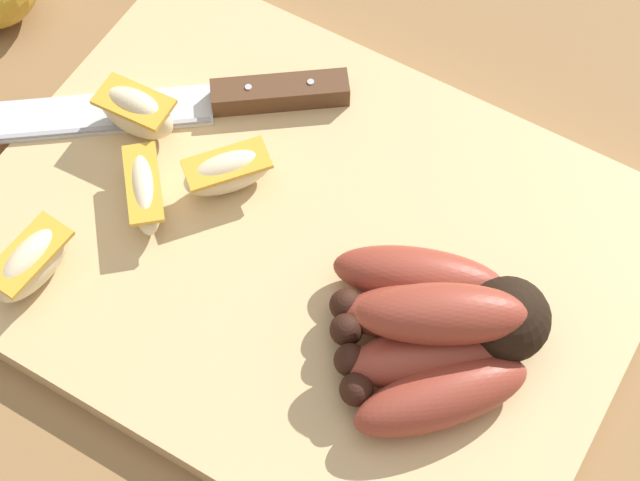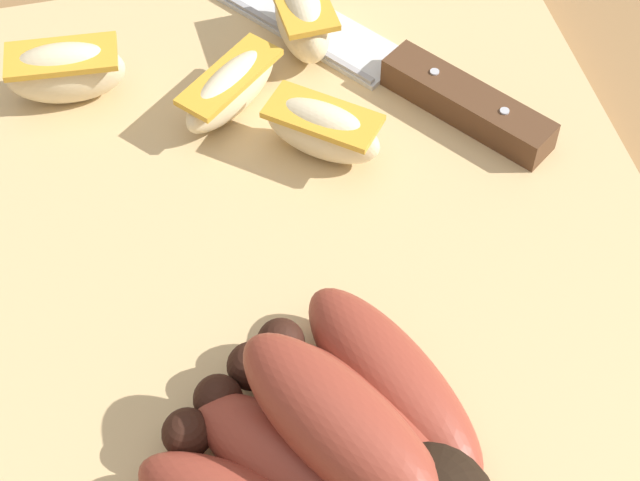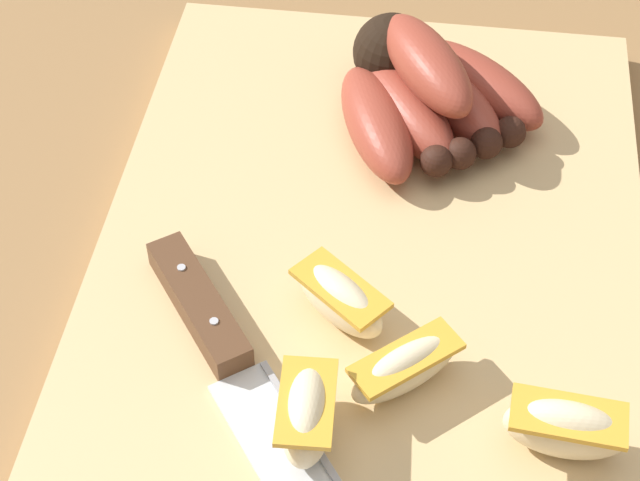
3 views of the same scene
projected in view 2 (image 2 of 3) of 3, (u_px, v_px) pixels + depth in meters
The scene contains 8 objects.
ground_plane at pixel (312, 306), 0.51m from camera, with size 6.00×6.00×0.00m, color olive.
cutting_board at pixel (330, 272), 0.51m from camera, with size 0.45×0.34×0.02m, color tan.
banana_bunch at pixel (343, 456), 0.41m from camera, with size 0.16×0.16×0.07m.
chefs_knife at pixel (395, 67), 0.57m from camera, with size 0.24×0.19×0.02m.
apple_wedge_near at pixel (323, 129), 0.53m from camera, with size 0.06×0.07×0.03m.
apple_wedge_middle at pixel (231, 89), 0.55m from camera, with size 0.06×0.07×0.03m.
apple_wedge_far at pixel (65, 72), 0.55m from camera, with size 0.03×0.07×0.04m.
apple_wedge_extra at pixel (302, 18), 0.58m from camera, with size 0.06×0.03×0.04m.
Camera 2 is at (0.28, -0.06, 0.43)m, focal length 58.31 mm.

